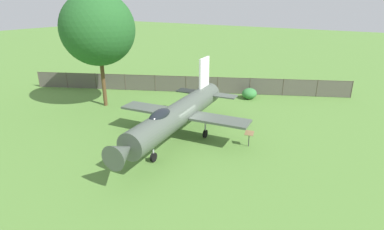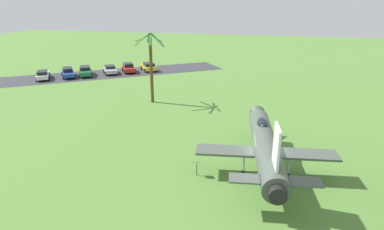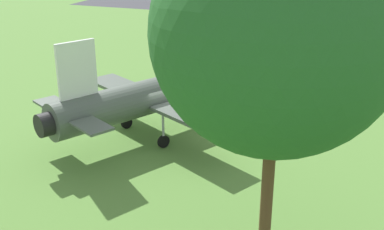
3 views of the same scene
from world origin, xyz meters
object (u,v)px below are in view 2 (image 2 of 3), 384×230
(palm_tree, at_px, (151,66))
(parked_car_silver, at_px, (110,69))
(display_jet, at_px, (265,144))
(parked_car_white, at_px, (43,75))
(info_plaque, at_px, (197,165))
(parked_car_green, at_px, (85,71))
(parked_car_blue, at_px, (68,72))
(parked_car_red, at_px, (129,68))
(parked_car_yellow, at_px, (149,67))

(palm_tree, xyz_separation_m, parked_car_silver, (12.93, -13.89, -3.83))
(display_jet, bearing_deg, parked_car_white, 51.05)
(info_plaque, bearing_deg, parked_car_green, -47.09)
(parked_car_silver, relative_size, parked_car_green, 0.88)
(display_jet, height_order, parked_car_silver, display_jet)
(parked_car_silver, height_order, parked_car_blue, parked_car_blue)
(display_jet, height_order, parked_car_blue, display_jet)
(parked_car_red, bearing_deg, parked_car_white, -86.72)
(parked_car_yellow, xyz_separation_m, parked_car_green, (8.90, 6.28, 0.02))
(parked_car_yellow, height_order, parked_car_blue, parked_car_blue)
(parked_car_green, xyz_separation_m, parked_car_blue, (2.22, 1.60, -0.01))
(palm_tree, bearing_deg, display_jet, 135.07)
(parked_car_silver, bearing_deg, display_jet, 8.74)
(parked_car_white, bearing_deg, palm_tree, -142.87)
(display_jet, xyz_separation_m, info_plaque, (4.63, 2.13, -1.23))
(parked_car_green, height_order, parked_car_blue, parked_car_green)
(info_plaque, xyz_separation_m, parked_car_silver, (22.34, -30.03, -0.13))
(info_plaque, height_order, parked_car_green, parked_car_green)
(parked_car_silver, height_order, parked_car_green, parked_car_green)
(parked_car_yellow, bearing_deg, palm_tree, 166.37)
(info_plaque, relative_size, parked_car_silver, 0.26)
(display_jet, distance_m, palm_tree, 19.99)
(parked_car_silver, bearing_deg, parked_car_yellow, 89.46)
(parked_car_silver, bearing_deg, palm_tree, 7.65)
(palm_tree, bearing_deg, info_plaque, 120.24)
(parked_car_green, bearing_deg, info_plaque, 11.04)
(parked_car_yellow, bearing_deg, parked_car_red, 87.16)
(info_plaque, distance_m, parked_car_green, 37.70)
(palm_tree, xyz_separation_m, info_plaque, (-9.41, 16.14, -3.70))
(info_plaque, xyz_separation_m, parked_car_yellow, (16.77, -33.90, -0.10))
(parked_car_yellow, relative_size, parked_car_green, 0.91)
(info_plaque, bearing_deg, parked_car_red, -58.24)
(parked_car_red, xyz_separation_m, parked_car_white, (11.09, 8.32, -0.06))
(parked_car_yellow, bearing_deg, display_jet, 177.84)
(parked_car_green, bearing_deg, parked_car_yellow, 93.34)
(parked_car_yellow, relative_size, parked_car_blue, 0.97)
(palm_tree, xyz_separation_m, parked_car_red, (10.36, -15.79, -3.76))
(display_jet, bearing_deg, palm_tree, 37.30)
(parked_car_silver, relative_size, parked_car_white, 0.93)
(palm_tree, height_order, parked_car_white, palm_tree)
(display_jet, height_order, parked_car_white, display_jet)
(parked_car_silver, xyz_separation_m, parked_car_white, (8.52, 6.43, 0.01))
(parked_car_red, height_order, parked_car_blue, parked_car_red)
(palm_tree, distance_m, parked_car_red, 19.25)
(parked_car_red, bearing_deg, parked_car_yellow, 89.66)
(display_jet, xyz_separation_m, parked_car_blue, (32.53, -23.89, -1.32))
(parked_car_red, bearing_deg, parked_car_green, -87.47)
(palm_tree, distance_m, parked_car_silver, 19.36)
(parked_car_yellow, bearing_deg, parked_car_white, 90.03)
(parked_car_yellow, height_order, parked_car_silver, parked_car_yellow)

